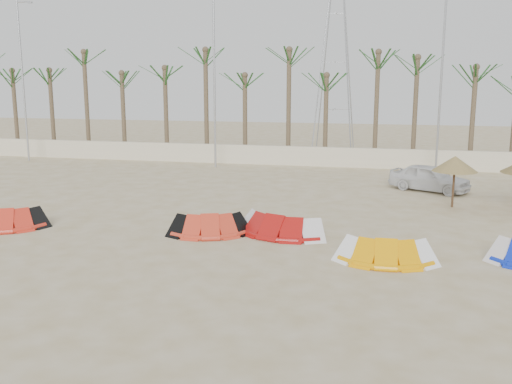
% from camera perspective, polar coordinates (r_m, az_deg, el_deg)
% --- Properties ---
extents(ground, '(120.00, 120.00, 0.00)m').
position_cam_1_polar(ground, '(17.63, -4.44, -7.87)').
color(ground, beige).
rests_on(ground, ground).
extents(boundary_wall, '(60.00, 0.30, 1.30)m').
position_cam_1_polar(boundary_wall, '(38.55, 5.38, 3.57)').
color(boundary_wall, beige).
rests_on(boundary_wall, ground).
extents(palm_line, '(52.00, 4.00, 7.70)m').
position_cam_1_polar(palm_line, '(39.62, 6.81, 12.15)').
color(palm_line, brown).
rests_on(palm_line, ground).
extents(lamp_a, '(1.25, 0.14, 11.00)m').
position_cam_1_polar(lamp_a, '(43.74, -22.26, 10.43)').
color(lamp_a, '#A5A8AD').
rests_on(lamp_a, ground).
extents(lamp_b, '(1.25, 0.14, 11.00)m').
position_cam_1_polar(lamp_b, '(37.53, -4.13, 11.22)').
color(lamp_b, '#A5A8AD').
rests_on(lamp_b, ground).
extents(lamp_c, '(1.25, 0.14, 11.00)m').
position_cam_1_polar(lamp_c, '(36.00, 18.10, 10.71)').
color(lamp_c, '#A5A8AD').
rests_on(lamp_c, ground).
extents(pylon, '(3.00, 3.00, 14.00)m').
position_cam_1_polar(pylon, '(44.44, 7.69, 3.69)').
color(pylon, '#A5A8AD').
rests_on(pylon, ground).
extents(kite_red_left, '(3.53, 2.60, 0.90)m').
position_cam_1_polar(kite_red_left, '(24.44, -23.28, -2.33)').
color(kite_red_left, red).
rests_on(kite_red_left, ground).
extents(kite_red_mid, '(3.42, 2.35, 0.90)m').
position_cam_1_polar(kite_red_mid, '(21.68, -4.41, -3.07)').
color(kite_red_mid, red).
rests_on(kite_red_mid, ground).
extents(kite_red_right, '(3.90, 2.49, 0.90)m').
position_cam_1_polar(kite_red_right, '(21.62, 2.45, -3.07)').
color(kite_red_right, '#A3100E').
rests_on(kite_red_right, ground).
extents(kite_orange, '(3.18, 1.60, 0.90)m').
position_cam_1_polar(kite_orange, '(18.88, 12.86, -5.49)').
color(kite_orange, '#F79E02').
rests_on(kite_orange, ground).
extents(parasol_left, '(2.02, 2.02, 2.36)m').
position_cam_1_polar(parasol_left, '(27.22, 19.27, 2.68)').
color(parasol_left, '#4C331E').
rests_on(parasol_left, ground).
extents(car, '(4.43, 3.33, 1.40)m').
position_cam_1_polar(car, '(31.03, 16.97, 1.37)').
color(car, silver).
rests_on(car, ground).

